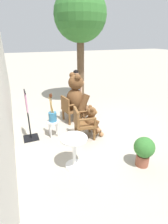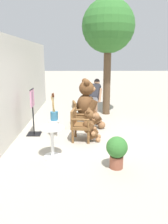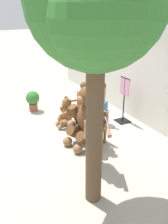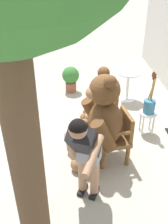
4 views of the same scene
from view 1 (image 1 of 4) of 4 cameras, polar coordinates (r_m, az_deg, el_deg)
name	(u,v)px [view 1 (image 1 of 4)]	position (r m, az deg, el deg)	size (l,w,h in m)	color
ground_plane	(91,125)	(5.60, 2.40, -4.33)	(60.00, 60.00, 0.00)	#A8A091
back_wall	(1,91)	(4.67, -25.37, 6.19)	(10.00, 0.16, 2.80)	beige
wooden_chair_left	(83,122)	(4.76, -0.49, -3.36)	(0.62, 0.59, 0.86)	brown
wooden_chair_right	(70,108)	(5.70, -4.57, 1.26)	(0.64, 0.61, 0.86)	brown
teddy_bear_large	(77,98)	(5.69, -2.20, 4.65)	(0.97, 0.96, 1.58)	brown
teddy_bear_small	(92,121)	(4.86, 2.75, -3.09)	(0.55, 0.54, 0.90)	brown
person_visitor	(76,87)	(6.55, -2.67, 8.21)	(0.89, 0.50, 1.48)	black
white_stool	(53,124)	(4.95, -10.01, -4.00)	(0.34, 0.34, 0.46)	white
brush_bucket	(53,115)	(4.83, -10.25, -1.12)	(0.22, 0.22, 0.81)	teal
round_side_table	(74,149)	(3.74, -3.24, -11.89)	(0.56, 0.56, 0.72)	white
patio_tree	(81,17)	(7.43, -1.09, 28.48)	(2.05, 1.95, 4.32)	brown
potted_plant	(144,150)	(4.00, 18.98, -11.57)	(0.44, 0.44, 0.68)	brown
clothing_display_stand	(28,115)	(4.82, -17.84, -0.83)	(0.44, 0.40, 1.36)	black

